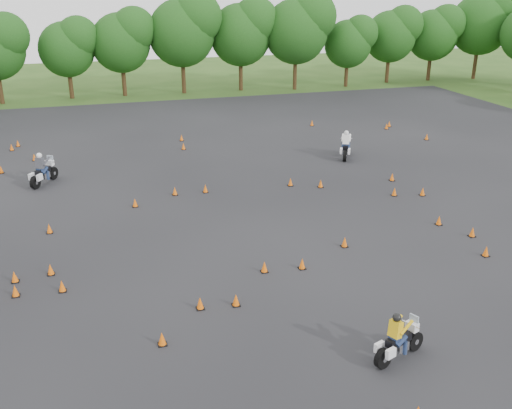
{
  "coord_description": "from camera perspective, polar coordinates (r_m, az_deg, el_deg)",
  "views": [
    {
      "loc": [
        -7.21,
        -20.43,
        11.21
      ],
      "look_at": [
        0.0,
        4.0,
        1.2
      ],
      "focal_mm": 40.0,
      "sensor_mm": 36.0,
      "label": 1
    }
  ],
  "objects": [
    {
      "name": "rider_grey",
      "position": [
        35.75,
        -20.54,
        3.44
      ],
      "size": [
        1.98,
        2.57,
        1.96
      ],
      "primitive_type": null,
      "rotation": [
        0.0,
        0.0,
        1.02
      ],
      "color": "#3B3C42",
      "rests_on": "ground"
    },
    {
      "name": "traffic_cones",
      "position": [
        29.25,
        -2.44,
        -0.62
      ],
      "size": [
        36.74,
        32.97,
        0.45
      ],
      "color": "#E95F09",
      "rests_on": "asphalt_pad"
    },
    {
      "name": "ground",
      "position": [
        24.39,
        2.67,
        -5.93
      ],
      "size": [
        140.0,
        140.0,
        0.0
      ],
      "primitive_type": "plane",
      "color": "#2D5119",
      "rests_on": "ground"
    },
    {
      "name": "asphalt_pad",
      "position": [
        29.6,
        -1.1,
        -0.79
      ],
      "size": [
        62.0,
        62.0,
        0.0
      ],
      "primitive_type": "plane",
      "color": "black",
      "rests_on": "ground"
    },
    {
      "name": "rider_yellow",
      "position": [
        18.87,
        14.3,
        -12.63
      ],
      "size": [
        2.27,
        1.4,
        1.68
      ],
      "primitive_type": null,
      "rotation": [
        0.0,
        0.0,
        0.36
      ],
      "color": "gold",
      "rests_on": "ground"
    },
    {
      "name": "rider_white",
      "position": [
        39.13,
        8.98,
        6.02
      ],
      "size": [
        1.84,
        2.57,
        1.93
      ],
      "primitive_type": null,
      "rotation": [
        0.0,
        0.0,
        1.09
      ],
      "color": "white",
      "rests_on": "ground"
    },
    {
      "name": "treeline",
      "position": [
        57.0,
        -4.56,
        14.85
      ],
      "size": [
        87.12,
        32.41,
        11.19
      ],
      "color": "#1A4513",
      "rests_on": "ground"
    }
  ]
}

